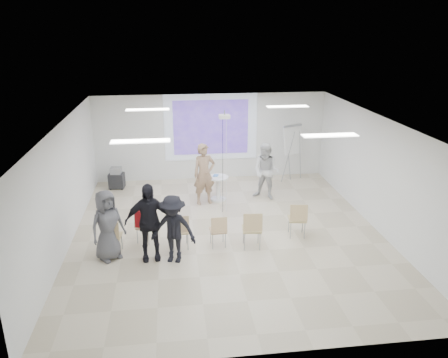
{
  "coord_description": "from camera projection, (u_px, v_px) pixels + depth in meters",
  "views": [
    {
      "loc": [
        -1.37,
        -10.27,
        5.22
      ],
      "look_at": [
        0.0,
        0.8,
        1.25
      ],
      "focal_mm": 35.0,
      "sensor_mm": 36.0,
      "label": 1
    }
  ],
  "objects": [
    {
      "name": "chair_left_mid",
      "position": [
        144.0,
        226.0,
        10.87
      ],
      "size": [
        0.51,
        0.53,
        0.81
      ],
      "rotation": [
        0.0,
        0.0,
        -0.41
      ],
      "color": "tan",
      "rests_on": "floor"
    },
    {
      "name": "fluor_panel_nw",
      "position": [
        148.0,
        110.0,
        12.16
      ],
      "size": [
        1.2,
        0.3,
        0.02
      ],
      "primitive_type": "cube",
      "color": "white",
      "rests_on": "ceiling"
    },
    {
      "name": "wall_right",
      "position": [
        380.0,
        174.0,
        11.48
      ],
      "size": [
        0.1,
        9.0,
        3.0
      ],
      "primitive_type": "cube",
      "color": "silver",
      "rests_on": "floor"
    },
    {
      "name": "chair_right_inner",
      "position": [
        252.0,
        227.0,
        10.56
      ],
      "size": [
        0.5,
        0.53,
        0.98
      ],
      "rotation": [
        0.0,
        0.0,
        -0.08
      ],
      "color": "tan",
      "rests_on": "floor"
    },
    {
      "name": "floor",
      "position": [
        228.0,
        235.0,
        11.53
      ],
      "size": [
        8.0,
        9.0,
        0.1
      ],
      "primitive_type": "cube",
      "color": "beige",
      "rests_on": "ground"
    },
    {
      "name": "wall_back",
      "position": [
        211.0,
        137.0,
        15.26
      ],
      "size": [
        8.0,
        0.1,
        3.0
      ],
      "primitive_type": "cube",
      "color": "silver",
      "rests_on": "floor"
    },
    {
      "name": "player_left",
      "position": [
        204.0,
        170.0,
        13.13
      ],
      "size": [
        0.89,
        0.71,
        2.14
      ],
      "primitive_type": "imported",
      "rotation": [
        0.0,
        0.0,
        0.25
      ],
      "color": "#A48065",
      "rests_on": "floor"
    },
    {
      "name": "flipchart_easel",
      "position": [
        293.0,
        140.0,
        14.96
      ],
      "size": [
        0.81,
        0.64,
        1.98
      ],
      "rotation": [
        0.0,
        0.0,
        0.37
      ],
      "color": "gray",
      "rests_on": "floor"
    },
    {
      "name": "projection_image",
      "position": [
        211.0,
        127.0,
        15.07
      ],
      "size": [
        2.6,
        0.01,
        1.9
      ],
      "primitive_type": "cube",
      "color": "#4F31A7",
      "rests_on": "wall_back"
    },
    {
      "name": "chair_right_far",
      "position": [
        298.0,
        217.0,
        11.15
      ],
      "size": [
        0.51,
        0.53,
        0.95
      ],
      "rotation": [
        0.0,
        0.0,
        -0.14
      ],
      "color": "tan",
      "rests_on": "floor"
    },
    {
      "name": "chair_center",
      "position": [
        218.0,
        229.0,
        10.66
      ],
      "size": [
        0.42,
        0.45,
        0.84
      ],
      "rotation": [
        0.0,
        0.0,
        0.06
      ],
      "color": "tan",
      "rests_on": "floor"
    },
    {
      "name": "audience_left",
      "position": [
        148.0,
        217.0,
        9.95
      ],
      "size": [
        1.3,
        0.83,
        2.14
      ],
      "primitive_type": "imported",
      "rotation": [
        0.0,
        0.0,
        0.07
      ],
      "color": "black",
      "rests_on": "floor"
    },
    {
      "name": "chair_far_left",
      "position": [
        112.0,
        235.0,
        10.32
      ],
      "size": [
        0.46,
        0.48,
        0.89
      ],
      "rotation": [
        0.0,
        0.0,
        -0.1
      ],
      "color": "tan",
      "rests_on": "floor"
    },
    {
      "name": "controller_left",
      "position": [
        209.0,
        157.0,
        13.27
      ],
      "size": [
        0.06,
        0.12,
        0.04
      ],
      "primitive_type": "cube",
      "rotation": [
        0.0,
        0.0,
        0.25
      ],
      "color": "silver",
      "rests_on": "player_left"
    },
    {
      "name": "wall_left",
      "position": [
        62.0,
        187.0,
        10.54
      ],
      "size": [
        0.1,
        9.0,
        3.0
      ],
      "primitive_type": "cube",
      "color": "silver",
      "rests_on": "floor"
    },
    {
      "name": "ceiling",
      "position": [
        228.0,
        120.0,
        10.49
      ],
      "size": [
        8.0,
        9.0,
        0.1
      ],
      "primitive_type": "cube",
      "color": "white",
      "rests_on": "wall_back"
    },
    {
      "name": "red_jacket",
      "position": [
        144.0,
        219.0,
        10.65
      ],
      "size": [
        0.46,
        0.28,
        0.44
      ],
      "primitive_type": "cube",
      "rotation": [
        0.0,
        0.0,
        -0.41
      ],
      "color": "#B0151B",
      "rests_on": "chair_left_mid"
    },
    {
      "name": "player_right",
      "position": [
        266.0,
        169.0,
        13.54
      ],
      "size": [
        1.21,
        1.15,
        1.97
      ],
      "primitive_type": "imported",
      "rotation": [
        0.0,
        0.0,
        -0.57
      ],
      "color": "silver",
      "rests_on": "floor"
    },
    {
      "name": "audience_outer",
      "position": [
        107.0,
        221.0,
        10.0
      ],
      "size": [
        1.11,
        1.05,
        1.9
      ],
      "primitive_type": "imported",
      "rotation": [
        0.0,
        0.0,
        0.65
      ],
      "color": "#57575C",
      "rests_on": "floor"
    },
    {
      "name": "laptop",
      "position": [
        180.0,
        229.0,
        10.66
      ],
      "size": [
        0.35,
        0.26,
        0.03
      ],
      "primitive_type": "imported",
      "rotation": [
        0.0,
        0.0,
        3.19
      ],
      "color": "black",
      "rests_on": "chair_left_inner"
    },
    {
      "name": "fluor_panel_sw",
      "position": [
        141.0,
        141.0,
        8.88
      ],
      "size": [
        1.2,
        0.3,
        0.02
      ],
      "primitive_type": "cube",
      "color": "white",
      "rests_on": "ceiling"
    },
    {
      "name": "fluor_panel_ne",
      "position": [
        287.0,
        106.0,
        12.62
      ],
      "size": [
        1.2,
        0.3,
        0.02
      ],
      "primitive_type": "cube",
      "color": "white",
      "rests_on": "ceiling"
    },
    {
      "name": "av_cart",
      "position": [
        117.0,
        179.0,
        14.59
      ],
      "size": [
        0.54,
        0.45,
        0.74
      ],
      "rotation": [
        0.0,
        0.0,
        -0.13
      ],
      "color": "black",
      "rests_on": "floor"
    },
    {
      "name": "chair_left_inner",
      "position": [
        180.0,
        229.0,
        10.55
      ],
      "size": [
        0.45,
        0.48,
        0.92
      ],
      "rotation": [
        0.0,
        0.0,
        0.05
      ],
      "color": "tan",
      "rests_on": "floor"
    },
    {
      "name": "controller_right",
      "position": [
        259.0,
        156.0,
        13.64
      ],
      "size": [
        0.1,
        0.13,
        0.04
      ],
      "primitive_type": "cube",
      "rotation": [
        0.0,
        0.0,
        -0.57
      ],
      "color": "silver",
      "rests_on": "player_right"
    },
    {
      "name": "projection_halo",
      "position": [
        211.0,
        127.0,
        15.09
      ],
      "size": [
        3.2,
        0.01,
        2.3
      ],
      "primitive_type": "cube",
      "color": "silver",
      "rests_on": "wall_back"
    },
    {
      "name": "pedestal_table",
      "position": [
        218.0,
        187.0,
        13.58
      ],
      "size": [
        0.8,
        0.8,
        0.8
      ],
      "rotation": [
        0.0,
        0.0,
        -0.3
      ],
      "color": "silver",
      "rests_on": "floor"
    },
    {
      "name": "fluor_panel_se",
      "position": [
        330.0,
        135.0,
        9.35
      ],
      "size": [
        1.2,
        0.3,
        0.02
      ],
      "primitive_type": "cube",
      "color": "white",
      "rests_on": "ceiling"
    },
    {
      "name": "audience_mid",
      "position": [
        173.0,
        225.0,
        9.89
      ],
      "size": [
        1.34,
        0.98,
        1.85
      ],
      "primitive_type": "imported",
      "rotation": [
        0.0,
        0.0,
        -0.31
      ],
      "color": "black",
      "rests_on": "floor"
    },
    {
      "name": "ceiling_projector",
      "position": [
        224.0,
        121.0,
        12.02
      ],
      "size": [
        0.3,
        0.25,
        3.0
      ],
      "color": "white",
      "rests_on": "ceiling"
    }
  ]
}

